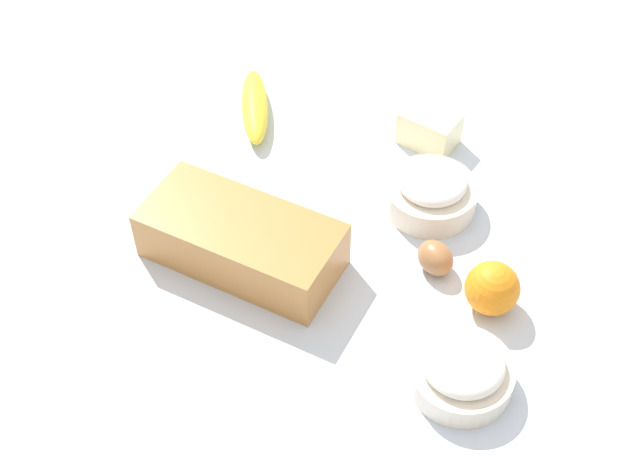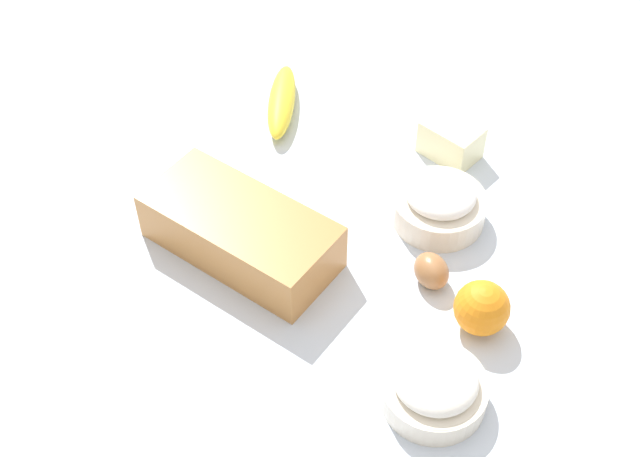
{
  "view_description": "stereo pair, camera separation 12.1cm",
  "coord_description": "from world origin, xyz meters",
  "px_view_note": "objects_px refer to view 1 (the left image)",
  "views": [
    {
      "loc": [
        -0.54,
        0.61,
        0.94
      ],
      "look_at": [
        0.0,
        0.0,
        0.04
      ],
      "focal_mm": 47.58,
      "sensor_mm": 36.0,
      "label": 1
    },
    {
      "loc": [
        -0.63,
        0.52,
        0.94
      ],
      "look_at": [
        0.0,
        0.0,
        0.04
      ],
      "focal_mm": 47.58,
      "sensor_mm": 36.0,
      "label": 2
    }
  ],
  "objects_px": {
    "banana": "(255,106)",
    "orange_fruit": "(492,288)",
    "loaf_pan": "(242,240)",
    "butter_block": "(429,128)",
    "sugar_bowl": "(431,191)",
    "flour_bowl": "(462,370)",
    "egg_near_butter": "(435,258)"
  },
  "relations": [
    {
      "from": "sugar_bowl",
      "to": "flour_bowl",
      "type": "bearing_deg",
      "value": 133.52
    },
    {
      "from": "orange_fruit",
      "to": "butter_block",
      "type": "xyz_separation_m",
      "value": [
        0.26,
        -0.22,
        -0.01
      ]
    },
    {
      "from": "orange_fruit",
      "to": "sugar_bowl",
      "type": "bearing_deg",
      "value": -29.42
    },
    {
      "from": "loaf_pan",
      "to": "banana",
      "type": "distance_m",
      "value": 0.32
    },
    {
      "from": "loaf_pan",
      "to": "orange_fruit",
      "type": "xyz_separation_m",
      "value": [
        -0.31,
        -0.16,
        -0.0
      ]
    },
    {
      "from": "loaf_pan",
      "to": "sugar_bowl",
      "type": "height_order",
      "value": "loaf_pan"
    },
    {
      "from": "sugar_bowl",
      "to": "banana",
      "type": "height_order",
      "value": "sugar_bowl"
    },
    {
      "from": "orange_fruit",
      "to": "banana",
      "type": "bearing_deg",
      "value": -8.2
    },
    {
      "from": "sugar_bowl",
      "to": "butter_block",
      "type": "height_order",
      "value": "sugar_bowl"
    },
    {
      "from": "butter_block",
      "to": "egg_near_butter",
      "type": "bearing_deg",
      "value": 128.48
    },
    {
      "from": "flour_bowl",
      "to": "orange_fruit",
      "type": "relative_size",
      "value": 1.79
    },
    {
      "from": "banana",
      "to": "sugar_bowl",
      "type": "bearing_deg",
      "value": -176.26
    },
    {
      "from": "banana",
      "to": "egg_near_butter",
      "type": "height_order",
      "value": "egg_near_butter"
    },
    {
      "from": "sugar_bowl",
      "to": "banana",
      "type": "relative_size",
      "value": 0.74
    },
    {
      "from": "banana",
      "to": "butter_block",
      "type": "height_order",
      "value": "butter_block"
    },
    {
      "from": "orange_fruit",
      "to": "egg_near_butter",
      "type": "xyz_separation_m",
      "value": [
        0.1,
        -0.0,
        -0.01
      ]
    },
    {
      "from": "flour_bowl",
      "to": "egg_near_butter",
      "type": "height_order",
      "value": "flour_bowl"
    },
    {
      "from": "loaf_pan",
      "to": "butter_block",
      "type": "bearing_deg",
      "value": -111.48
    },
    {
      "from": "sugar_bowl",
      "to": "orange_fruit",
      "type": "xyz_separation_m",
      "value": [
        -0.17,
        0.1,
        0.0
      ]
    },
    {
      "from": "flour_bowl",
      "to": "egg_near_butter",
      "type": "distance_m",
      "value": 0.19
    },
    {
      "from": "sugar_bowl",
      "to": "banana",
      "type": "xyz_separation_m",
      "value": [
        0.35,
        0.02,
        -0.01
      ]
    },
    {
      "from": "sugar_bowl",
      "to": "banana",
      "type": "distance_m",
      "value": 0.35
    },
    {
      "from": "butter_block",
      "to": "orange_fruit",
      "type": "bearing_deg",
      "value": 140.77
    },
    {
      "from": "sugar_bowl",
      "to": "butter_block",
      "type": "distance_m",
      "value": 0.15
    },
    {
      "from": "banana",
      "to": "loaf_pan",
      "type": "bearing_deg",
      "value": 131.41
    },
    {
      "from": "flour_bowl",
      "to": "butter_block",
      "type": "height_order",
      "value": "flour_bowl"
    },
    {
      "from": "loaf_pan",
      "to": "butter_block",
      "type": "height_order",
      "value": "loaf_pan"
    },
    {
      "from": "banana",
      "to": "orange_fruit",
      "type": "relative_size",
      "value": 2.53
    },
    {
      "from": "flour_bowl",
      "to": "sugar_bowl",
      "type": "height_order",
      "value": "sugar_bowl"
    },
    {
      "from": "flour_bowl",
      "to": "egg_near_butter",
      "type": "relative_size",
      "value": 2.29
    },
    {
      "from": "banana",
      "to": "orange_fruit",
      "type": "distance_m",
      "value": 0.53
    },
    {
      "from": "orange_fruit",
      "to": "egg_near_butter",
      "type": "bearing_deg",
      "value": -2.23
    }
  ]
}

